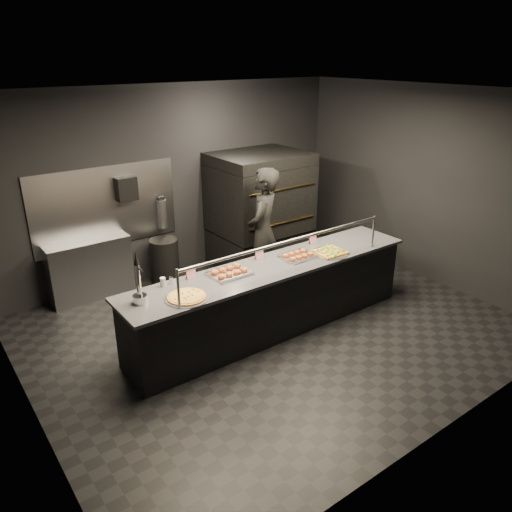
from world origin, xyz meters
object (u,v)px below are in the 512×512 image
(fire_extinguisher, at_px, (162,213))
(round_pizza, at_px, (187,297))
(square_pizza, at_px, (330,252))
(trash_bin, at_px, (165,262))
(prep_shelf, at_px, (90,270))
(slider_tray_a, at_px, (230,272))
(towel_dispenser, at_px, (126,189))
(beer_tap, at_px, (139,288))
(worker, at_px, (263,232))
(pizza_oven, at_px, (260,209))
(slider_tray_b, at_px, (298,256))
(service_counter, at_px, (273,297))

(fire_extinguisher, xyz_separation_m, round_pizza, (-0.98, -2.55, -0.12))
(square_pizza, bearing_deg, trash_bin, 120.79)
(prep_shelf, bearing_deg, slider_tray_a, -65.76)
(towel_dispenser, relative_size, beer_tap, 0.58)
(round_pizza, distance_m, worker, 2.22)
(pizza_oven, distance_m, worker, 1.11)
(slider_tray_b, bearing_deg, round_pizza, -174.81)
(pizza_oven, bearing_deg, square_pizza, -99.71)
(round_pizza, distance_m, slider_tray_b, 1.75)
(square_pizza, bearing_deg, service_counter, 170.36)
(beer_tap, bearing_deg, prep_shelf, 85.36)
(prep_shelf, height_order, round_pizza, round_pizza)
(service_counter, bearing_deg, slider_tray_a, 170.49)
(slider_tray_b, distance_m, square_pizza, 0.46)
(towel_dispenser, bearing_deg, trash_bin, -34.42)
(slider_tray_b, bearing_deg, trash_bin, 113.45)
(service_counter, distance_m, pizza_oven, 2.30)
(prep_shelf, relative_size, slider_tray_a, 2.36)
(fire_extinguisher, distance_m, slider_tray_b, 2.51)
(square_pizza, relative_size, worker, 0.25)
(pizza_oven, relative_size, prep_shelf, 1.59)
(fire_extinguisher, relative_size, slider_tray_a, 0.99)
(service_counter, height_order, worker, worker)
(service_counter, xyz_separation_m, trash_bin, (-0.49, 2.11, -0.10))
(square_pizza, relative_size, trash_bin, 0.66)
(square_pizza, bearing_deg, slider_tray_a, 170.41)
(slider_tray_a, bearing_deg, trash_bin, 87.00)
(fire_extinguisher, height_order, trash_bin, fire_extinguisher)
(round_pizza, bearing_deg, service_counter, 6.42)
(square_pizza, distance_m, worker, 1.16)
(service_counter, distance_m, towel_dispenser, 2.78)
(trash_bin, xyz_separation_m, worker, (1.07, -1.13, 0.59))
(pizza_oven, bearing_deg, beer_tap, -148.28)
(fire_extinguisher, bearing_deg, towel_dispenser, -178.96)
(round_pizza, xyz_separation_m, square_pizza, (2.18, 0.01, 0.00))
(square_pizza, bearing_deg, towel_dispenser, 124.62)
(square_pizza, xyz_separation_m, worker, (-0.27, 1.13, 0.02))
(worker, bearing_deg, beer_tap, -14.93)
(service_counter, xyz_separation_m, square_pizza, (0.85, -0.14, 0.47))
(slider_tray_a, bearing_deg, service_counter, -9.51)
(beer_tap, bearing_deg, worker, 21.44)
(beer_tap, relative_size, worker, 0.31)
(beer_tap, height_order, worker, worker)
(towel_dispenser, xyz_separation_m, slider_tray_b, (1.32, -2.38, -0.60))
(beer_tap, height_order, trash_bin, beer_tap)
(towel_dispenser, distance_m, slider_tray_b, 2.79)
(prep_shelf, relative_size, round_pizza, 2.41)
(worker, bearing_deg, trash_bin, -82.88)
(fire_extinguisher, bearing_deg, square_pizza, -64.76)
(round_pizza, height_order, worker, worker)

